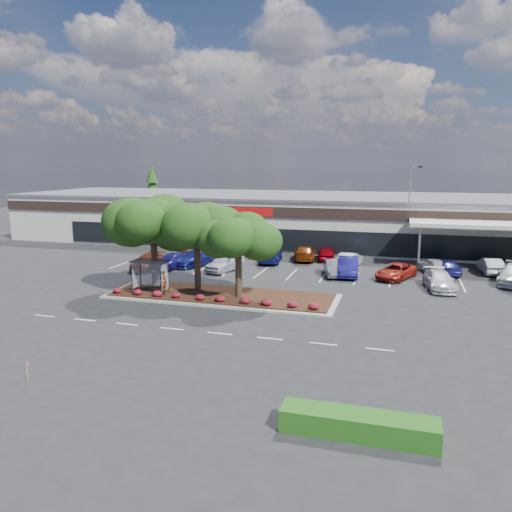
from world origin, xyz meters
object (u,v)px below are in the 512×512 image
(light_pole, at_px, (409,218))
(car_1, at_px, (171,262))
(survey_stake, at_px, (27,369))
(car_0, at_px, (147,262))

(light_pole, relative_size, car_1, 2.05)
(survey_stake, distance_m, car_1, 26.21)
(survey_stake, bearing_deg, light_pole, 64.93)
(car_0, distance_m, car_1, 2.29)
(car_1, bearing_deg, light_pole, 39.31)
(light_pole, xyz_separation_m, car_1, (-22.54, -11.86, -3.80))
(light_pole, bearing_deg, car_0, -152.75)
(survey_stake, relative_size, car_0, 0.19)
(light_pole, relative_size, car_0, 2.05)
(car_0, bearing_deg, survey_stake, -77.90)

